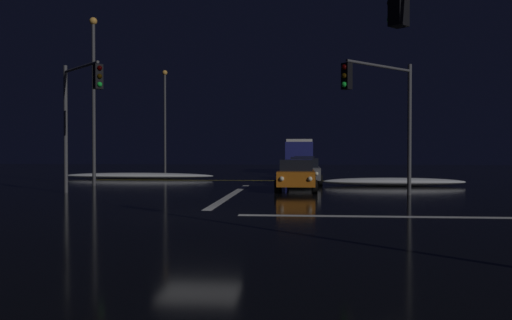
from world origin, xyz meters
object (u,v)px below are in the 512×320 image
sedan_gray (305,171)px  traffic_signal_se (508,28)px  streetlamp_left_far (165,114)px  sedan_green (304,166)px  traffic_signal_nw (79,103)px  sedan_orange (296,175)px  traffic_signal_ne (384,102)px  sedan_black (302,168)px  streetlamp_left_near (94,89)px  box_truck (299,154)px

sedan_gray → traffic_signal_se: size_ratio=0.72×
traffic_signal_se → streetlamp_left_far: streetlamp_left_far is taller
sedan_green → traffic_signal_nw: (-10.30, -19.74, 3.38)m
sedan_orange → traffic_signal_ne: size_ratio=0.73×
sedan_gray → traffic_signal_se: bearing=-81.3°
sedan_gray → streetlamp_left_far: (-12.12, 13.64, 4.41)m
traffic_signal_se → streetlamp_left_far: bearing=113.3°
sedan_black → streetlamp_left_near: (-11.99, -7.68, 4.74)m
sedan_black → box_truck: bearing=91.2°
sedan_orange → traffic_signal_se: 17.75m
traffic_signal_ne → traffic_signal_nw: bearing=179.1°
traffic_signal_ne → traffic_signal_se: 13.51m
streetlamp_left_far → box_truck: bearing=21.3°
sedan_black → traffic_signal_se: bearing=-82.7°
sedan_orange → traffic_signal_nw: (-9.83, -3.28, 3.38)m
traffic_signal_ne → sedan_orange: bearing=137.3°
sedan_orange → sedan_black: (0.31, 10.75, 0.00)m
sedan_black → streetlamp_left_far: (-11.99, 8.32, 4.41)m
sedan_black → traffic_signal_nw: 17.64m
sedan_black → sedan_green: 5.72m
sedan_gray → sedan_black: same height
sedan_orange → traffic_signal_se: bearing=-77.1°
sedan_gray → traffic_signal_se: 22.94m
traffic_signal_ne → streetlamp_left_near: streetlamp_left_near is taller
traffic_signal_nw → sedan_green: bearing=62.4°
traffic_signal_nw → sedan_gray: bearing=40.3°
sedan_green → traffic_signal_se: 33.80m
sedan_gray → sedan_black: 5.32m
traffic_signal_ne → sedan_gray: bearing=110.5°
traffic_signal_ne → traffic_signal_nw: traffic_signal_nw is taller
box_truck → traffic_signal_ne: traffic_signal_ne is taller
streetlamp_left_near → sedan_gray: bearing=11.0°
sedan_black → traffic_signal_se: traffic_signal_se is taller
box_truck → traffic_signal_se: 40.89m
traffic_signal_se → streetlamp_left_near: 25.42m
streetlamp_left_far → streetlamp_left_near: streetlamp_left_near is taller
sedan_orange → sedan_black: bearing=88.3°
box_truck → streetlamp_left_far: size_ratio=0.92×
traffic_signal_se → box_truck: bearing=95.4°
sedan_gray → sedan_black: size_ratio=1.00×
sedan_green → streetlamp_left_near: bearing=-132.2°
sedan_gray → streetlamp_left_near: bearing=-169.0°
traffic_signal_ne → traffic_signal_se: bearing=-89.5°
traffic_signal_ne → traffic_signal_nw: 13.60m
streetlamp_left_far → traffic_signal_se: bearing=-66.7°
sedan_orange → traffic_signal_se: size_ratio=0.72×
traffic_signal_ne → traffic_signal_se: size_ratio=0.98×
streetlamp_left_far → sedan_orange: bearing=-58.5°
sedan_gray → box_truck: size_ratio=0.52×
sedan_green → sedan_gray: bearing=-90.1°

